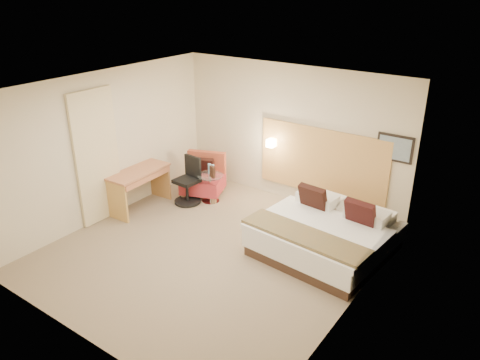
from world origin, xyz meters
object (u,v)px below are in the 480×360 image
Objects in this scene: lounge_chair at (204,178)px; bed at (326,234)px; desk at (139,179)px; side_table at (210,187)px; desk_chair at (189,184)px.

bed is at bearing -10.99° from lounge_chair.
desk is at bearing -170.13° from bed.
bed is 1.67× the size of desk.
bed reaches higher than side_table.
lounge_chair is at bearing 91.01° from desk_chair.
desk is at bearing -115.49° from lounge_chair.
bed is at bearing 9.87° from desk.
desk_chair is at bearing 177.96° from bed.
desk is 0.97m from desk_chair.
desk is (-0.58, -1.22, 0.28)m from lounge_chair.
bed is 2.30× the size of desk_chair.
side_table is at bearing 36.19° from desk_chair.
desk is (-0.94, -0.99, 0.30)m from side_table.
desk reaches higher than side_table.
lounge_chair reaches higher than desk.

